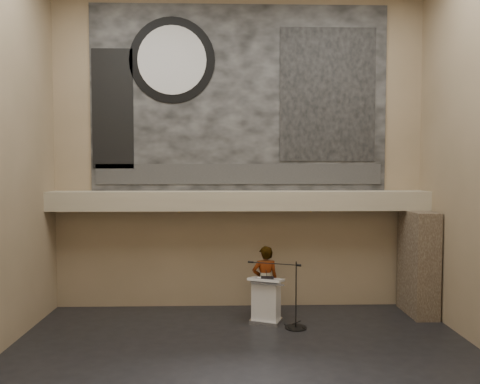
{
  "coord_description": "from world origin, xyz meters",
  "views": [
    {
      "loc": [
        -0.33,
        -8.78,
        3.83
      ],
      "look_at": [
        0.0,
        3.2,
        3.2
      ],
      "focal_mm": 35.0,
      "sensor_mm": 36.0,
      "label": 1
    }
  ],
  "objects": [
    {
      "name": "mic_stand",
      "position": [
        1.27,
        2.15,
        0.24
      ],
      "size": [
        1.38,
        0.67,
        1.6
      ],
      "rotation": [
        0.0,
        0.0,
        -0.34
      ],
      "color": "black",
      "rests_on": "floor"
    },
    {
      "name": "banner_clock_rim",
      "position": [
        -1.8,
        3.93,
        6.7
      ],
      "size": [
        2.3,
        0.02,
        2.3
      ],
      "primitive_type": "cylinder",
      "rotation": [
        1.57,
        0.0,
        0.0
      ],
      "color": "black",
      "rests_on": "banner"
    },
    {
      "name": "sprinkler_left",
      "position": [
        -1.6,
        3.55,
        2.67
      ],
      "size": [
        0.04,
        0.04,
        0.06
      ],
      "primitive_type": "cylinder",
      "color": "#B2893D",
      "rests_on": "soffit"
    },
    {
      "name": "lectern",
      "position": [
        0.63,
        2.59,
        0.55
      ],
      "size": [
        0.96,
        0.83,
        1.14
      ],
      "rotation": [
        0.0,
        0.0,
        -0.38
      ],
      "color": "silver",
      "rests_on": "floor"
    },
    {
      "name": "wall_front",
      "position": [
        0.0,
        -4.0,
        4.25
      ],
      "size": [
        10.0,
        0.02,
        8.5
      ],
      "primitive_type": "cube",
      "color": "#867355",
      "rests_on": "floor"
    },
    {
      "name": "banner_brick_print",
      "position": [
        -3.4,
        3.93,
        5.4
      ],
      "size": [
        1.1,
        0.02,
        3.2
      ],
      "primitive_type": "cube",
      "color": "black",
      "rests_on": "banner"
    },
    {
      "name": "stone_pier",
      "position": [
        4.65,
        3.15,
        1.35
      ],
      "size": [
        0.6,
        1.4,
        2.7
      ],
      "primitive_type": "cube",
      "color": "#44372A",
      "rests_on": "floor"
    },
    {
      "name": "soffit",
      "position": [
        0.0,
        3.6,
        2.95
      ],
      "size": [
        10.0,
        0.8,
        0.5
      ],
      "primitive_type": "cube",
      "color": "tan",
      "rests_on": "wall_back"
    },
    {
      "name": "wall_back",
      "position": [
        0.0,
        4.0,
        4.25
      ],
      "size": [
        10.0,
        0.02,
        8.5
      ],
      "primitive_type": "cube",
      "color": "#867355",
      "rests_on": "floor"
    },
    {
      "name": "banner_clock_face",
      "position": [
        -1.8,
        3.91,
        6.7
      ],
      "size": [
        1.84,
        0.02,
        1.84
      ],
      "primitive_type": "cylinder",
      "rotation": [
        1.57,
        0.0,
        0.0
      ],
      "color": "silver",
      "rests_on": "banner"
    },
    {
      "name": "papers",
      "position": [
        0.5,
        2.53,
        1.1
      ],
      "size": [
        0.28,
        0.34,
        0.0
      ],
      "primitive_type": "cube",
      "rotation": [
        0.0,
        0.0,
        -0.21
      ],
      "color": "white",
      "rests_on": "lectern"
    },
    {
      "name": "sprinkler_right",
      "position": [
        1.9,
        3.55,
        2.67
      ],
      "size": [
        0.04,
        0.04,
        0.06
      ],
      "primitive_type": "cylinder",
      "color": "#B2893D",
      "rests_on": "soffit"
    },
    {
      "name": "binder",
      "position": [
        0.65,
        2.56,
        1.12
      ],
      "size": [
        0.34,
        0.29,
        0.04
      ],
      "primitive_type": "cube",
      "rotation": [
        0.0,
        0.0,
        -0.12
      ],
      "color": "black",
      "rests_on": "lectern"
    },
    {
      "name": "floor",
      "position": [
        0.0,
        0.0,
        0.0
      ],
      "size": [
        10.0,
        10.0,
        0.0
      ],
      "primitive_type": "plane",
      "color": "black",
      "rests_on": "ground"
    },
    {
      "name": "banner",
      "position": [
        0.0,
        3.97,
        5.7
      ],
      "size": [
        8.0,
        0.05,
        5.0
      ],
      "primitive_type": "cube",
      "color": "black",
      "rests_on": "wall_back"
    },
    {
      "name": "banner_building_print",
      "position": [
        2.4,
        3.93,
        5.8
      ],
      "size": [
        2.6,
        0.02,
        3.6
      ],
      "primitive_type": "cube",
      "color": "black",
      "rests_on": "banner"
    },
    {
      "name": "banner_text_strip",
      "position": [
        0.0,
        3.93,
        3.65
      ],
      "size": [
        7.76,
        0.02,
        0.55
      ],
      "primitive_type": "cube",
      "color": "#2C2C2C",
      "rests_on": "banner"
    },
    {
      "name": "speaker_person",
      "position": [
        0.64,
        2.99,
        0.92
      ],
      "size": [
        0.7,
        0.49,
        1.84
      ],
      "primitive_type": "imported",
      "rotation": [
        0.0,
        0.0,
        3.22
      ],
      "color": "silver",
      "rests_on": "floor"
    }
  ]
}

